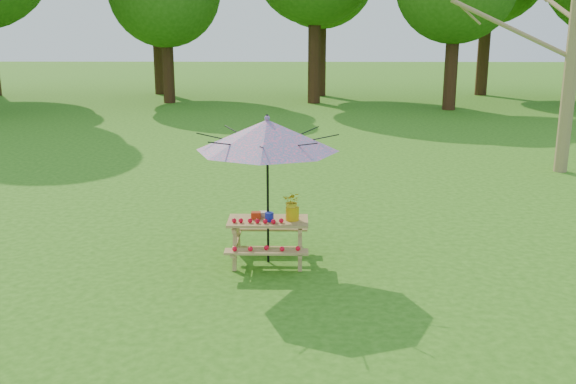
{
  "coord_description": "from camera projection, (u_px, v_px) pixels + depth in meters",
  "views": [
    {
      "loc": [
        3.05,
        -6.26,
        3.47
      ],
      "look_at": [
        2.91,
        2.91,
        1.1
      ],
      "focal_mm": 40.0,
      "sensor_mm": 36.0,
      "label": 1
    }
  ],
  "objects": [
    {
      "name": "tomatoes_row",
      "position": [
        257.0,
        221.0,
        9.41
      ],
      "size": [
        0.77,
        0.13,
        0.07
      ],
      "primitive_type": null,
      "color": "red",
      "rests_on": "picnic_table"
    },
    {
      "name": "patio_umbrella",
      "position": [
        267.0,
        135.0,
        9.27
      ],
      "size": [
        2.19,
        2.19,
        2.25
      ],
      "color": "black",
      "rests_on": "ground"
    },
    {
      "name": "produce_bins",
      "position": [
        264.0,
        216.0,
        9.61
      ],
      "size": [
        0.34,
        0.38,
        0.13
      ],
      "color": "#B42E0E",
      "rests_on": "picnic_table"
    },
    {
      "name": "ground",
      "position": [
        17.0,
        356.0,
        6.98
      ],
      "size": [
        120.0,
        120.0,
        0.0
      ],
      "primitive_type": "plane",
      "color": "#2C6713",
      "rests_on": "ground"
    },
    {
      "name": "flower_bucket",
      "position": [
        292.0,
        205.0,
        9.51
      ],
      "size": [
        0.31,
        0.28,
        0.44
      ],
      "color": "gold",
      "rests_on": "picnic_table"
    },
    {
      "name": "picnic_table",
      "position": [
        268.0,
        242.0,
        9.67
      ],
      "size": [
        1.2,
        1.32,
        0.67
      ],
      "color": "#A07A48",
      "rests_on": "ground"
    }
  ]
}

